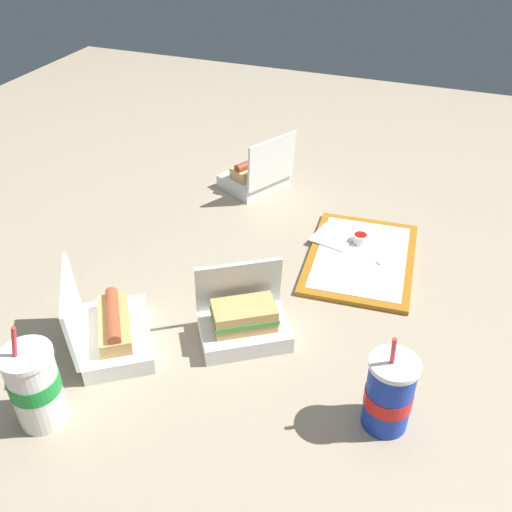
% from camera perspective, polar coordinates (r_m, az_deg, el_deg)
% --- Properties ---
extents(ground_plane, '(3.20, 3.20, 0.00)m').
position_cam_1_polar(ground_plane, '(1.35, 1.16, -3.26)').
color(ground_plane, gray).
extents(food_tray, '(0.39, 0.29, 0.01)m').
position_cam_1_polar(food_tray, '(1.46, 10.45, -0.20)').
color(food_tray, '#A56619').
rests_on(food_tray, ground_plane).
extents(ketchup_cup, '(0.04, 0.04, 0.02)m').
position_cam_1_polar(ketchup_cup, '(1.50, 10.39, 1.77)').
color(ketchup_cup, white).
rests_on(ketchup_cup, food_tray).
extents(napkin_stack, '(0.12, 0.12, 0.00)m').
position_cam_1_polar(napkin_stack, '(1.52, 7.79, 1.90)').
color(napkin_stack, white).
rests_on(napkin_stack, food_tray).
extents(plastic_fork, '(0.10, 0.06, 0.00)m').
position_cam_1_polar(plastic_fork, '(1.48, 13.46, 0.10)').
color(plastic_fork, white).
rests_on(plastic_fork, food_tray).
extents(clamshell_hotdog_front, '(0.26, 0.24, 0.18)m').
position_cam_1_polar(clamshell_hotdog_front, '(1.22, -14.32, -7.19)').
color(clamshell_hotdog_front, white).
rests_on(clamshell_hotdog_front, ground_plane).
extents(clamshell_sandwich_left, '(0.21, 0.23, 0.16)m').
position_cam_1_polar(clamshell_sandwich_left, '(1.20, -1.24, -6.57)').
color(clamshell_sandwich_left, white).
rests_on(clamshell_sandwich_left, ground_plane).
extents(clamshell_hotdog_center, '(0.23, 0.22, 0.18)m').
position_cam_1_polar(clamshell_hotdog_center, '(1.75, 0.00, 8.08)').
color(clamshell_hotdog_center, white).
rests_on(clamshell_hotdog_center, ground_plane).
extents(soda_cup_back, '(0.09, 0.09, 0.22)m').
position_cam_1_polar(soda_cup_back, '(1.09, -21.22, -12.01)').
color(soda_cup_back, white).
rests_on(soda_cup_back, ground_plane).
extents(soda_cup_left, '(0.09, 0.09, 0.21)m').
position_cam_1_polar(soda_cup_left, '(1.04, 13.15, -13.26)').
color(soda_cup_left, '#1938B7').
rests_on(soda_cup_left, ground_plane).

